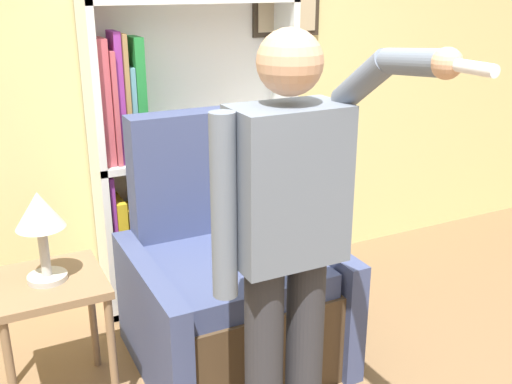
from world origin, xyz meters
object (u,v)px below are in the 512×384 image
Objects in this scene: bookcase at (171,168)px; armchair at (228,287)px; person_standing at (288,237)px; table_lamp at (40,219)px; side_table at (51,301)px.

bookcase reaches higher than armchair.
bookcase is 1.04× the size of person_standing.
bookcase reaches higher than table_lamp.
side_table is (-0.86, -0.02, 0.15)m from armchair.
side_table is at bearing 135.16° from person_standing.
person_standing is at bearing -44.84° from side_table.
table_lamp is at bearing 135.16° from person_standing.
table_lamp is (-0.86, -0.02, 0.54)m from armchair.
bookcase reaches higher than person_standing.
side_table is (-0.82, -0.73, -0.30)m from bookcase.
bookcase is 4.41× the size of table_lamp.
bookcase is 0.84m from armchair.
person_standing is 1.17m from side_table.
side_table is (-0.76, 0.76, -0.46)m from person_standing.
bookcase is at bearing 41.38° from table_lamp.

